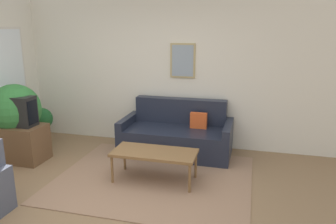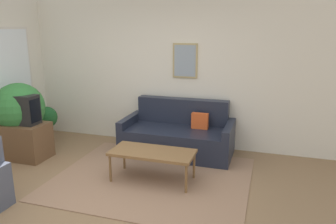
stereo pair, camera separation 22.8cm
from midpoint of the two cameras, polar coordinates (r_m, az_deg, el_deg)
name	(u,v)px [view 1 (the left image)]	position (r m, az deg, el deg)	size (l,w,h in m)	color
ground_plane	(103,211)	(4.16, -12.89, -16.41)	(16.00, 16.00, 0.00)	#846647
area_rug	(154,178)	(4.83, -3.82, -11.41)	(2.73, 2.26, 0.01)	#937056
wall_back	(161,71)	(5.96, -2.41, 7.16)	(8.00, 0.09, 2.70)	silver
couch	(177,135)	(5.65, 0.41, -4.12)	(1.86, 0.90, 0.90)	#1E2333
coffee_table	(155,154)	(4.60, -3.80, -7.29)	(1.17, 0.54, 0.44)	brown
tv_stand	(21,143)	(5.88, -25.19, -4.92)	(0.77, 0.51, 0.59)	brown
tv	(18,111)	(5.74, -25.74, 0.14)	(0.55, 0.28, 0.48)	black
potted_plant_tall	(15,110)	(5.96, -26.09, 0.29)	(0.83, 0.83, 1.23)	slate
potted_plant_by_window	(42,121)	(6.64, -22.07, -1.39)	(0.41, 0.41, 0.65)	#935638
potted_plant_small	(23,126)	(6.26, -24.91, -2.30)	(0.48, 0.48, 0.74)	#935638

